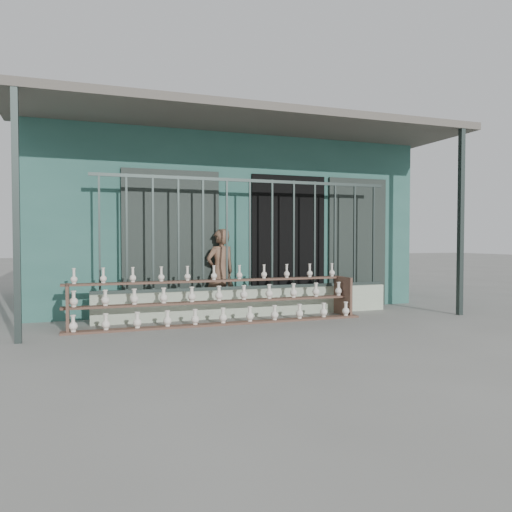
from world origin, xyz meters
name	(u,v)px	position (x,y,z in m)	size (l,w,h in m)	color
ground	(280,330)	(0.00, 0.00, 0.00)	(60.00, 60.00, 0.00)	slate
workshop_building	(206,223)	(0.00, 4.23, 1.62)	(7.40, 6.60, 3.21)	#2B5C52
parapet_wall	(250,303)	(0.00, 1.30, 0.23)	(5.00, 0.20, 0.45)	#B2C2A6
security_fence	(250,234)	(0.00, 1.30, 1.35)	(5.00, 0.04, 1.80)	#283330
shelf_rack	(219,299)	(-0.64, 0.89, 0.36)	(4.50, 0.68, 0.85)	brown
elderly_woman	(221,272)	(-0.41, 1.61, 0.72)	(0.53, 0.34, 1.44)	brown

